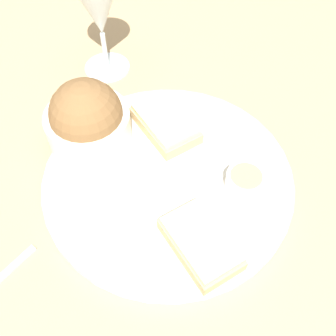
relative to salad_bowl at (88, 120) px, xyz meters
name	(u,v)px	position (x,y,z in m)	size (l,w,h in m)	color
ground_plane	(168,183)	(-0.13, 0.00, -0.06)	(4.00, 4.00, 0.00)	tan
dinner_plate	(168,180)	(-0.13, 0.00, -0.05)	(0.34, 0.34, 0.01)	silver
salad_bowl	(88,120)	(0.00, 0.00, 0.00)	(0.12, 0.12, 0.10)	silver
sauce_ramekin	(245,181)	(-0.22, -0.03, -0.03)	(0.05, 0.05, 0.03)	white
cheese_toast_near	(165,123)	(-0.08, -0.07, -0.03)	(0.12, 0.10, 0.03)	tan
cheese_toast_far	(201,243)	(-0.21, 0.07, -0.03)	(0.12, 0.10, 0.03)	tan
wine_glass	(99,9)	(0.08, -0.15, 0.06)	(0.08, 0.08, 0.17)	silver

